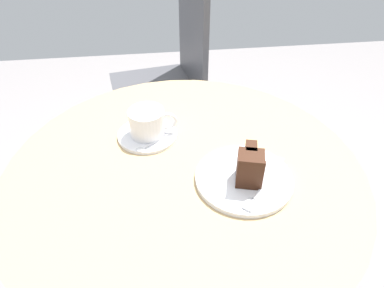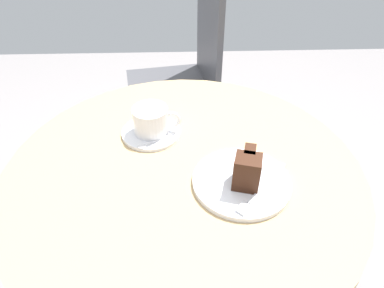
{
  "view_description": "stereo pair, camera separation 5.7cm",
  "coord_description": "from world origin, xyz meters",
  "views": [
    {
      "loc": [
        -0.06,
        -0.6,
        1.26
      ],
      "look_at": [
        0.02,
        0.04,
        0.73
      ],
      "focal_mm": 32.0,
      "sensor_mm": 36.0,
      "label": 1
    },
    {
      "loc": [
        0.0,
        -0.61,
        1.26
      ],
      "look_at": [
        0.02,
        0.04,
        0.73
      ],
      "focal_mm": 32.0,
      "sensor_mm": 36.0,
      "label": 2
    }
  ],
  "objects": [
    {
      "name": "cafe_chair",
      "position": [
        0.04,
        0.79,
        0.56
      ],
      "size": [
        0.44,
        0.44,
        0.94
      ],
      "rotation": [
        0.0,
        0.0,
        4.88
      ],
      "color": "#4C4C51",
      "rests_on": "ground"
    },
    {
      "name": "fork",
      "position": [
        0.15,
        -0.12,
        0.71
      ],
      "size": [
        0.1,
        0.11,
        0.0
      ],
      "rotation": [
        0.0,
        0.0,
        3.97
      ],
      "color": "silver",
      "rests_on": "cake_plate"
    },
    {
      "name": "cake_plate",
      "position": [
        0.13,
        -0.06,
        0.7
      ],
      "size": [
        0.22,
        0.22,
        0.01
      ],
      "color": "white",
      "rests_on": "cafe_table"
    },
    {
      "name": "saucer",
      "position": [
        -0.08,
        0.13,
        0.7
      ],
      "size": [
        0.16,
        0.16,
        0.01
      ],
      "color": "white",
      "rests_on": "cafe_table"
    },
    {
      "name": "napkin",
      "position": [
        0.16,
        -0.03,
        0.7
      ],
      "size": [
        0.18,
        0.18,
        0.0
      ],
      "rotation": [
        0.0,
        0.0,
        0.93
      ],
      "color": "tan",
      "rests_on": "cafe_table"
    },
    {
      "name": "teaspoon",
      "position": [
        -0.08,
        0.08,
        0.7
      ],
      "size": [
        0.1,
        0.06,
        0.0
      ],
      "rotation": [
        0.0,
        0.0,
        3.71
      ],
      "color": "silver",
      "rests_on": "saucer"
    },
    {
      "name": "cake_slice",
      "position": [
        0.14,
        -0.07,
        0.74
      ],
      "size": [
        0.07,
        0.09,
        0.08
      ],
      "rotation": [
        0.0,
        0.0,
        1.31
      ],
      "color": "black",
      "rests_on": "cake_plate"
    },
    {
      "name": "cafe_table",
      "position": [
        0.0,
        0.0,
        0.59
      ],
      "size": [
        0.86,
        0.86,
        0.69
      ],
      "color": "tan",
      "rests_on": "ground"
    },
    {
      "name": "coffee_cup",
      "position": [
        -0.08,
        0.13,
        0.74
      ],
      "size": [
        0.13,
        0.09,
        0.07
      ],
      "color": "white",
      "rests_on": "saucer"
    }
  ]
}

